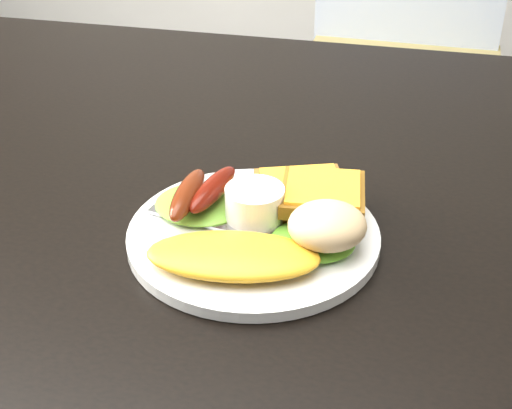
# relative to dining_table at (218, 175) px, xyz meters

# --- Properties ---
(dining_table) EXTENTS (1.20, 0.80, 0.04)m
(dining_table) POSITION_rel_dining_table_xyz_m (0.00, 0.00, 0.00)
(dining_table) COLOR black
(dining_table) RESTS_ON ground
(dining_chair) EXTENTS (0.50, 0.50, 0.06)m
(dining_chair) POSITION_rel_dining_table_xyz_m (0.16, 1.03, -0.28)
(dining_chair) COLOR tan
(dining_chair) RESTS_ON ground
(person) EXTENTS (0.65, 0.51, 1.61)m
(person) POSITION_rel_dining_table_xyz_m (0.32, 0.45, 0.07)
(person) COLOR navy
(person) RESTS_ON ground
(plate) EXTENTS (0.22, 0.22, 0.01)m
(plate) POSITION_rel_dining_table_xyz_m (0.07, -0.14, 0.03)
(plate) COLOR white
(plate) RESTS_ON dining_table
(lettuce_left) EXTENTS (0.09, 0.08, 0.01)m
(lettuce_left) POSITION_rel_dining_table_xyz_m (0.02, -0.12, 0.04)
(lettuce_left) COLOR #5B9E1E
(lettuce_left) RESTS_ON plate
(lettuce_right) EXTENTS (0.08, 0.07, 0.01)m
(lettuce_right) POSITION_rel_dining_table_xyz_m (0.13, -0.15, 0.04)
(lettuce_right) COLOR #6AA223
(lettuce_right) RESTS_ON plate
(omelette) EXTENTS (0.15, 0.09, 0.02)m
(omelette) POSITION_rel_dining_table_xyz_m (0.07, -0.20, 0.04)
(omelette) COLOR #F7AA3A
(omelette) RESTS_ON plate
(sausage_a) EXTENTS (0.02, 0.09, 0.02)m
(sausage_a) POSITION_rel_dining_table_xyz_m (0.01, -0.13, 0.05)
(sausage_a) COLOR #601F12
(sausage_a) RESTS_ON lettuce_left
(sausage_b) EXTENTS (0.04, 0.09, 0.02)m
(sausage_b) POSITION_rel_dining_table_xyz_m (0.03, -0.11, 0.05)
(sausage_b) COLOR #590D05
(sausage_b) RESTS_ON lettuce_left
(ramekin) EXTENTS (0.06, 0.06, 0.03)m
(ramekin) POSITION_rel_dining_table_xyz_m (0.07, -0.13, 0.05)
(ramekin) COLOR white
(ramekin) RESTS_ON plate
(toast_a) EXTENTS (0.11, 0.11, 0.01)m
(toast_a) POSITION_rel_dining_table_xyz_m (0.11, -0.08, 0.04)
(toast_a) COLOR #94592E
(toast_a) RESTS_ON plate
(toast_b) EXTENTS (0.08, 0.08, 0.01)m
(toast_b) POSITION_rel_dining_table_xyz_m (0.13, -0.10, 0.05)
(toast_b) COLOR brown
(toast_b) RESTS_ON toast_a
(potato_salad) EXTENTS (0.08, 0.08, 0.04)m
(potato_salad) POSITION_rel_dining_table_xyz_m (0.14, -0.15, 0.06)
(potato_salad) COLOR beige
(potato_salad) RESTS_ON lettuce_right
(fork) EXTENTS (0.14, 0.04, 0.00)m
(fork) POSITION_rel_dining_table_xyz_m (0.04, -0.15, 0.03)
(fork) COLOR #ADAFB7
(fork) RESTS_ON plate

